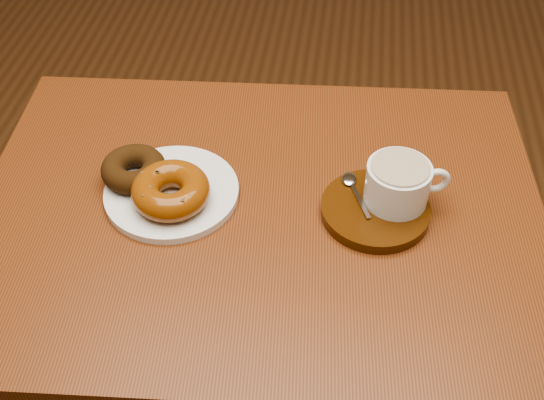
# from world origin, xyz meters

# --- Properties ---
(cafe_table) EXTENTS (0.91, 0.71, 0.81)m
(cafe_table) POSITION_xyz_m (-0.23, 0.23, 0.68)
(cafe_table) COLOR brown
(cafe_table) RESTS_ON ground
(donut_plate) EXTENTS (0.25, 0.25, 0.01)m
(donut_plate) POSITION_xyz_m (-0.37, 0.24, 0.82)
(donut_plate) COLOR silver
(donut_plate) RESTS_ON cafe_table
(donut_cinnamon) EXTENTS (0.13, 0.13, 0.04)m
(donut_cinnamon) POSITION_xyz_m (-0.43, 0.26, 0.84)
(donut_cinnamon) COLOR #331D0A
(donut_cinnamon) RESTS_ON donut_plate
(donut_caramel) EXTENTS (0.15, 0.15, 0.04)m
(donut_caramel) POSITION_xyz_m (-0.36, 0.21, 0.85)
(donut_caramel) COLOR brown
(donut_caramel) RESTS_ON donut_plate
(saucer) EXTENTS (0.21, 0.21, 0.02)m
(saucer) POSITION_xyz_m (-0.06, 0.24, 0.82)
(saucer) COLOR #391C07
(saucer) RESTS_ON cafe_table
(coffee_cup) EXTENTS (0.13, 0.10, 0.07)m
(coffee_cup) POSITION_xyz_m (-0.03, 0.25, 0.86)
(coffee_cup) COLOR silver
(coffee_cup) RESTS_ON saucer
(teaspoon) EXTENTS (0.05, 0.10, 0.01)m
(teaspoon) POSITION_xyz_m (-0.09, 0.28, 0.83)
(teaspoon) COLOR silver
(teaspoon) RESTS_ON saucer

